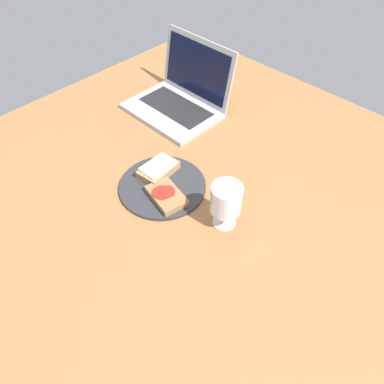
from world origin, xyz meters
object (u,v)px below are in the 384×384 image
(wine_glass, at_px, (226,200))
(laptop, at_px, (181,96))
(plate, at_px, (163,186))
(sandwich_with_tomato, at_px, (166,195))
(sandwich_with_cheese, at_px, (158,169))

(wine_glass, distance_m, laptop, 0.55)
(laptop, bearing_deg, plate, -52.02)
(sandwich_with_tomato, height_order, wine_glass, wine_glass)
(sandwich_with_tomato, distance_m, laptop, 0.45)
(sandwich_with_tomato, xyz_separation_m, wine_glass, (0.17, 0.05, 0.07))
(plate, distance_m, laptop, 0.41)
(wine_glass, bearing_deg, sandwich_with_cheese, 179.99)
(sandwich_with_tomato, height_order, sandwich_with_cheese, sandwich_with_cheese)
(sandwich_with_cheese, xyz_separation_m, wine_glass, (0.26, -0.00, 0.06))
(sandwich_with_tomato, xyz_separation_m, sandwich_with_cheese, (-0.09, 0.05, 0.00))
(plate, distance_m, sandwich_with_cheese, 0.06)
(sandwich_with_cheese, bearing_deg, laptop, 124.81)
(plate, relative_size, wine_glass, 1.87)
(wine_glass, bearing_deg, sandwich_with_tomato, -162.44)
(wine_glass, relative_size, laptop, 0.42)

